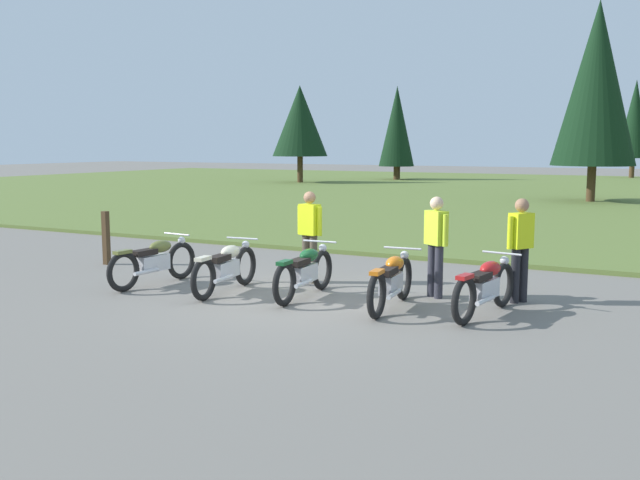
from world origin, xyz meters
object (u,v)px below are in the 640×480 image
rider_in_hivis_vest (310,231)px  rider_with_back_turned (520,244)px  motorcycle_british_green (305,271)px  motorcycle_orange (392,281)px  trail_marker_post (106,238)px  motorcycle_olive (154,261)px  motorcycle_cream (226,267)px  motorcycle_red (485,286)px  rider_near_row_end (436,241)px

rider_in_hivis_vest → rider_with_back_turned: 3.75m
motorcycle_british_green → motorcycle_orange: same height
rider_in_hivis_vest → trail_marker_post: size_ratio=1.49×
trail_marker_post → motorcycle_british_green: bearing=-9.8°
rider_in_hivis_vest → motorcycle_british_green: bearing=-65.5°
motorcycle_olive → motorcycle_cream: same height
motorcycle_olive → motorcycle_british_green: size_ratio=1.00×
motorcycle_cream → motorcycle_british_green: size_ratio=1.00×
motorcycle_olive → motorcycle_red: bearing=4.6°
rider_in_hivis_vest → motorcycle_orange: bearing=-30.8°
motorcycle_orange → motorcycle_red: (1.39, 0.22, 0.00)m
rider_with_back_turned → motorcycle_orange: bearing=-140.9°
motorcycle_olive → rider_in_hivis_vest: 2.85m
rider_with_back_turned → motorcycle_red: bearing=-103.0°
motorcycle_cream → motorcycle_orange: size_ratio=1.00×
motorcycle_olive → motorcycle_cream: size_ratio=1.00×
motorcycle_cream → motorcycle_red: (4.35, 0.40, 0.00)m
motorcycle_red → rider_with_back_turned: size_ratio=1.25×
motorcycle_cream → trail_marker_post: (-3.88, 1.18, 0.12)m
rider_near_row_end → rider_with_back_turned: same height
rider_near_row_end → rider_with_back_turned: (1.31, 0.25, 0.00)m
trail_marker_post → motorcycle_cream: bearing=-17.0°
motorcycle_red → rider_near_row_end: bearing=140.6°
rider_in_hivis_vest → rider_with_back_turned: (3.75, 0.09, 0.00)m
rider_with_back_turned → motorcycle_cream: bearing=-161.7°
motorcycle_red → rider_with_back_turned: (0.26, 1.12, 0.51)m
motorcycle_red → trail_marker_post: trail_marker_post is taller
motorcycle_olive → motorcycle_british_green: same height
rider_near_row_end → motorcycle_cream: bearing=-159.0°
motorcycle_orange → rider_with_back_turned: (1.65, 1.34, 0.51)m
trail_marker_post → motorcycle_orange: bearing=-8.4°
motorcycle_british_green → rider_with_back_turned: size_ratio=1.26×
motorcycle_olive → rider_in_hivis_vest: rider_in_hivis_vest is taller
motorcycle_cream → rider_with_back_turned: bearing=18.3°
motorcycle_british_green → motorcycle_orange: (1.57, -0.10, 0.00)m
motorcycle_olive → rider_with_back_turned: size_ratio=1.26×
motorcycle_olive → rider_in_hivis_vest: bearing=32.3°
rider_in_hivis_vest → rider_with_back_turned: size_ratio=1.00×
motorcycle_cream → motorcycle_red: same height
motorcycle_olive → motorcycle_british_green: 2.91m
motorcycle_olive → rider_near_row_end: (4.81, 1.34, 0.51)m
motorcycle_olive → rider_near_row_end: rider_near_row_end is taller
motorcycle_orange → rider_with_back_turned: bearing=39.1°
motorcycle_red → motorcycle_cream: bearing=-174.7°
motorcycle_red → rider_in_hivis_vest: 3.68m
rider_with_back_turned → trail_marker_post: (-8.48, -0.34, -0.39)m
motorcycle_orange → rider_in_hivis_vest: bearing=149.2°
motorcycle_british_green → trail_marker_post: size_ratio=1.87×
rider_near_row_end → rider_in_hivis_vest: 2.45m
rider_with_back_turned → motorcycle_olive: bearing=-165.4°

